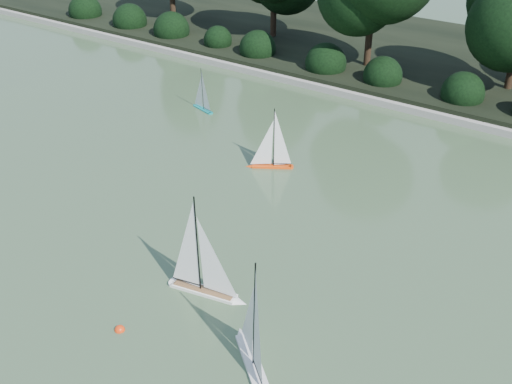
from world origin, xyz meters
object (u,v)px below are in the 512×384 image
(sailboat_orange, at_px, (268,158))
(race_buoy, at_px, (120,330))
(sailboat_teal, at_px, (201,102))
(sailboat_white_b, at_px, (209,279))
(sailboat_white_a, at_px, (250,342))

(sailboat_orange, relative_size, race_buoy, 9.26)
(race_buoy, bearing_deg, sailboat_teal, 122.17)
(sailboat_white_b, distance_m, race_buoy, 1.55)
(sailboat_orange, distance_m, sailboat_teal, 3.73)
(sailboat_white_a, bearing_deg, sailboat_white_b, 150.92)
(sailboat_teal, bearing_deg, sailboat_white_b, -48.84)
(sailboat_teal, relative_size, race_buoy, 7.80)
(sailboat_white_b, relative_size, race_buoy, 12.10)
(sailboat_white_a, xyz_separation_m, sailboat_white_b, (-1.36, 0.76, 0.00))
(sailboat_white_a, height_order, sailboat_orange, sailboat_white_a)
(sailboat_white_b, xyz_separation_m, race_buoy, (-0.53, -1.43, -0.29))
(sailboat_white_a, relative_size, sailboat_orange, 1.28)
(sailboat_teal, bearing_deg, sailboat_orange, -26.96)
(sailboat_teal, xyz_separation_m, race_buoy, (4.56, -7.24, -0.19))
(sailboat_orange, bearing_deg, sailboat_white_a, -57.38)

